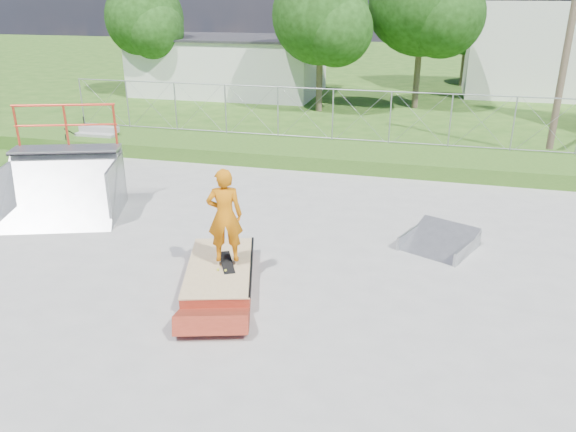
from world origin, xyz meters
The scene contains 17 objects.
ground centered at (0.00, 0.00, 0.00)m, with size 120.00×120.00×0.00m, color #295117.
concrete_pad centered at (0.00, 0.00, 0.02)m, with size 20.00×16.00×0.04m, color gray.
grass_berm centered at (0.00, 9.50, 0.25)m, with size 24.00×3.00×0.50m, color #295117.
grind_box centered at (-0.41, 0.37, 0.19)m, with size 1.95×2.86×0.39m.
quarter_pipe centered at (-5.50, 2.63, 1.36)m, with size 2.72×2.30×2.72m, color gray, non-canonical shape.
flat_bank_ramp centered at (3.79, 3.06, 0.21)m, with size 1.38×1.47×0.42m, color gray, non-canonical shape.
skateboard centered at (-0.28, 0.41, 0.43)m, with size 0.22×0.80×0.02m, color black.
skater centered at (-0.28, 0.41, 1.37)m, with size 0.68×0.45×1.87m, color #CA6909.
concrete_stairs centered at (-8.50, 8.70, 0.40)m, with size 1.50×1.60×0.80m, color gray, non-canonical shape.
chain_link_fence centered at (0.00, 10.50, 1.40)m, with size 20.00×0.06×1.80m, color #979A9F, non-canonical shape.
utility_building_flat centered at (-8.00, 22.00, 1.50)m, with size 10.00×6.00×3.00m, color silver.
gable_house centered at (9.00, 26.00, 3.84)m, with size 8.40×6.08×8.94m.
utility_pole centered at (7.50, 12.00, 4.00)m, with size 0.24×0.24×8.00m, color brown.
tree_left_near centered at (-1.75, 17.83, 4.24)m, with size 4.76×4.48×6.65m.
tree_center centered at (2.78, 19.81, 4.85)m, with size 5.44×5.12×7.60m.
tree_left_far centered at (-11.77, 19.85, 3.94)m, with size 4.42×4.16×6.18m.
tree_back_mid centered at (5.21, 27.86, 3.63)m, with size 4.08×3.84×5.70m.
Camera 1 is at (3.36, -8.91, 5.40)m, focal length 35.00 mm.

